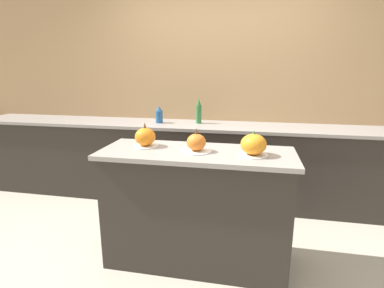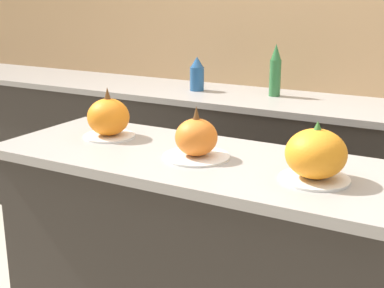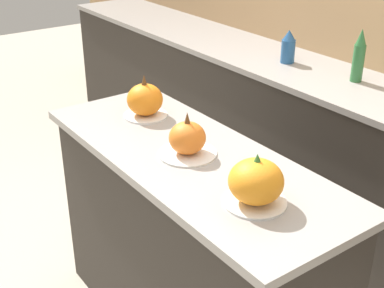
{
  "view_description": "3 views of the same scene",
  "coord_description": "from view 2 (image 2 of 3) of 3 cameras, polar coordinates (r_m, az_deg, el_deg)",
  "views": [
    {
      "loc": [
        0.39,
        -2.15,
        1.56
      ],
      "look_at": [
        -0.03,
        -0.0,
        1.0
      ],
      "focal_mm": 28.0,
      "sensor_mm": 36.0,
      "label": 1
    },
    {
      "loc": [
        0.85,
        -1.54,
        1.5
      ],
      "look_at": [
        -0.01,
        -0.02,
        1.0
      ],
      "focal_mm": 50.0,
      "sensor_mm": 36.0,
      "label": 2
    },
    {
      "loc": [
        1.53,
        -1.09,
        1.91
      ],
      "look_at": [
        0.01,
        0.01,
        0.99
      ],
      "focal_mm": 50.0,
      "sensor_mm": 36.0,
      "label": 3
    }
  ],
  "objects": [
    {
      "name": "wall_back",
      "position": [
        3.2,
        14.28,
        11.07
      ],
      "size": [
        8.0,
        0.06,
        2.5
      ],
      "color": "tan",
      "rests_on": "ground_plane"
    },
    {
      "name": "kitchen_island",
      "position": [
        2.03,
        0.57,
        -14.14
      ],
      "size": [
        1.48,
        0.57,
        0.95
      ],
      "color": "#2D2823",
      "rests_on": "ground_plane"
    },
    {
      "name": "back_counter",
      "position": [
        3.05,
        11.61,
        -4.1
      ],
      "size": [
        6.0,
        0.6,
        0.93
      ],
      "color": "#2D2823",
      "rests_on": "ground_plane"
    },
    {
      "name": "pumpkin_cake_left",
      "position": [
        2.1,
        -8.91,
        2.73
      ],
      "size": [
        0.2,
        0.2,
        0.2
      ],
      "color": "white",
      "rests_on": "kitchen_island"
    },
    {
      "name": "pumpkin_cake_center",
      "position": [
        1.81,
        0.54,
        0.45
      ],
      "size": [
        0.23,
        0.23,
        0.18
      ],
      "color": "white",
      "rests_on": "kitchen_island"
    },
    {
      "name": "pumpkin_cake_right",
      "position": [
        1.64,
        13.07,
        -1.19
      ],
      "size": [
        0.21,
        0.21,
        0.18
      ],
      "color": "white",
      "rests_on": "kitchen_island"
    },
    {
      "name": "bottle_tall",
      "position": [
        3.03,
        8.88,
        7.67
      ],
      "size": [
        0.06,
        0.06,
        0.29
      ],
      "color": "#2D6B38",
      "rests_on": "back_counter"
    },
    {
      "name": "bottle_short",
      "position": [
        3.17,
        0.54,
        7.43
      ],
      "size": [
        0.08,
        0.08,
        0.2
      ],
      "color": "#235184",
      "rests_on": "back_counter"
    }
  ]
}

